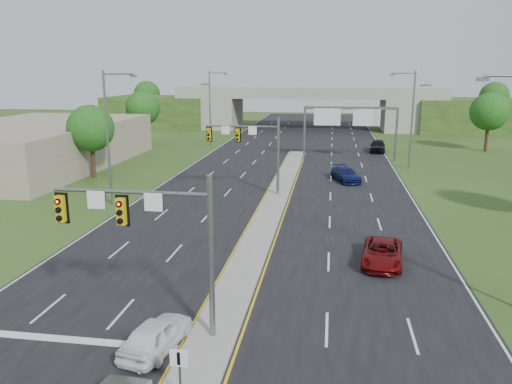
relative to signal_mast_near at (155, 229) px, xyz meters
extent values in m
plane|color=#254217|center=(2.26, 0.07, -4.73)|extent=(240.00, 240.00, 0.00)
cube|color=black|center=(2.26, 35.07, -4.72)|extent=(24.00, 160.00, 0.02)
cube|color=gray|center=(2.26, 23.07, -4.63)|extent=(2.00, 54.00, 0.16)
cube|color=gold|center=(1.11, 23.07, -4.70)|extent=(0.12, 54.00, 0.01)
cube|color=gold|center=(3.41, 23.07, -4.70)|extent=(0.12, 54.00, 0.01)
cube|color=silver|center=(-9.54, 35.07, -4.70)|extent=(0.12, 160.00, 0.01)
cube|color=silver|center=(14.06, 35.07, -4.70)|extent=(0.12, 160.00, 0.01)
cube|color=silver|center=(-4.24, -0.93, -4.70)|extent=(10.50, 0.50, 0.01)
cylinder|color=slate|center=(2.26, 0.07, -1.23)|extent=(0.24, 0.24, 7.00)
cylinder|color=slate|center=(-0.99, 0.07, 1.47)|extent=(6.50, 0.16, 0.16)
cube|color=gold|center=(-1.31, -0.18, 0.72)|extent=(0.35, 0.25, 1.10)
cube|color=gold|center=(-3.91, -0.18, 0.72)|extent=(0.35, 0.25, 1.10)
cube|color=black|center=(-1.31, -0.04, 0.72)|extent=(0.55, 0.04, 1.30)
cube|color=black|center=(-3.91, -0.04, 0.72)|extent=(0.55, 0.04, 1.30)
sphere|color=#FF0C05|center=(-1.31, -0.31, 1.07)|extent=(0.20, 0.20, 0.20)
sphere|color=#FF0C05|center=(-3.91, -0.31, 1.07)|extent=(0.20, 0.20, 0.20)
cube|color=white|center=(-2.42, -0.03, 1.12)|extent=(0.75, 0.04, 0.75)
cube|color=white|center=(-0.01, -0.03, 1.12)|extent=(0.75, 0.04, 0.75)
cylinder|color=slate|center=(2.26, 25.07, -1.23)|extent=(0.24, 0.24, 7.00)
cylinder|color=slate|center=(-0.99, 25.07, 1.47)|extent=(6.50, 0.16, 0.16)
cube|color=gold|center=(-1.31, 24.82, 0.72)|extent=(0.35, 0.25, 1.10)
cube|color=gold|center=(-3.91, 24.82, 0.72)|extent=(0.35, 0.25, 1.10)
cube|color=black|center=(-1.31, 24.96, 0.72)|extent=(0.55, 0.04, 1.30)
cube|color=black|center=(-3.91, 24.96, 0.72)|extent=(0.55, 0.04, 1.30)
sphere|color=#FF0C05|center=(-1.31, 24.69, 1.07)|extent=(0.20, 0.20, 0.20)
sphere|color=#FF0C05|center=(-3.91, 24.69, 1.07)|extent=(0.20, 0.20, 0.20)
cube|color=white|center=(-2.42, 24.97, 1.12)|extent=(0.75, 0.04, 0.75)
cube|color=white|center=(-0.01, 24.97, 1.12)|extent=(0.75, 0.04, 0.75)
cylinder|color=slate|center=(2.26, -4.43, -3.63)|extent=(0.08, 0.08, 2.20)
cube|color=white|center=(2.26, -4.48, -2.83)|extent=(0.60, 0.04, 0.60)
cube|color=black|center=(2.26, -4.51, -2.83)|extent=(0.10, 0.02, 0.45)
cylinder|color=slate|center=(3.46, 45.07, -1.43)|extent=(0.28, 0.28, 6.60)
cylinder|color=slate|center=(14.76, 45.07, -1.43)|extent=(0.28, 0.28, 6.60)
cube|color=slate|center=(9.11, 45.07, 1.77)|extent=(11.50, 0.35, 0.35)
cube|color=#0B511E|center=(6.26, 44.87, 0.67)|extent=(3.20, 0.08, 2.00)
cube|color=#0B511E|center=(11.06, 44.87, 0.67)|extent=(3.20, 0.08, 2.00)
cube|color=silver|center=(6.26, 44.82, 0.67)|extent=(3.30, 0.03, 2.10)
cube|color=silver|center=(11.06, 44.82, 0.67)|extent=(3.30, 0.03, 2.10)
cube|color=gray|center=(-14.74, 80.07, -1.73)|extent=(6.00, 12.00, 6.00)
cube|color=gray|center=(19.26, 80.07, -1.73)|extent=(6.00, 12.00, 6.00)
cube|color=#254217|center=(-27.74, 80.07, -1.73)|extent=(20.00, 14.00, 6.00)
cube|color=#254217|center=(32.26, 80.07, -1.73)|extent=(20.00, 14.00, 6.00)
cube|color=gray|center=(2.26, 80.07, 1.87)|extent=(50.00, 12.00, 1.20)
cube|color=gray|center=(2.26, 74.27, 2.92)|extent=(50.00, 0.40, 0.90)
cube|color=gray|center=(2.26, 85.87, 2.92)|extent=(50.00, 0.40, 0.90)
cylinder|color=slate|center=(-11.24, 20.07, 0.77)|extent=(0.20, 0.20, 11.00)
cylinder|color=slate|center=(-9.99, 20.07, 5.97)|extent=(2.50, 0.12, 0.12)
cube|color=slate|center=(-8.74, 20.07, 5.82)|extent=(0.50, 0.25, 0.18)
cylinder|color=slate|center=(-11.24, 55.07, 0.77)|extent=(0.20, 0.20, 11.00)
cylinder|color=slate|center=(-9.99, 55.07, 5.97)|extent=(2.50, 0.12, 0.12)
cube|color=slate|center=(-8.74, 55.07, 5.82)|extent=(0.50, 0.25, 0.18)
cube|color=slate|center=(13.26, 5.07, 5.82)|extent=(0.50, 0.25, 0.18)
cylinder|color=slate|center=(15.76, 40.07, 0.77)|extent=(0.20, 0.20, 11.00)
cylinder|color=slate|center=(14.51, 40.07, 5.97)|extent=(2.50, 0.12, 0.12)
cube|color=slate|center=(13.26, 40.07, 5.82)|extent=(0.50, 0.25, 0.18)
cylinder|color=#382316|center=(-17.74, 30.07, -2.73)|extent=(0.44, 0.44, 4.00)
sphere|color=#154C14|center=(-17.74, 30.07, 0.47)|extent=(4.80, 4.80, 4.80)
cylinder|color=#382316|center=(-21.74, 55.07, -2.60)|extent=(0.44, 0.44, 4.25)
sphere|color=#154C14|center=(-21.74, 55.07, 0.80)|extent=(5.20, 5.20, 5.20)
cylinder|color=#382316|center=(28.26, 55.07, -2.60)|extent=(0.44, 0.44, 4.25)
sphere|color=#154C14|center=(28.26, 55.07, 0.80)|extent=(5.20, 5.20, 5.20)
cylinder|color=#382316|center=(-35.74, 94.07, -2.48)|extent=(0.44, 0.44, 4.50)
sphere|color=#154C14|center=(-35.74, 94.07, 1.12)|extent=(6.00, 6.00, 6.00)
cylinder|color=#382316|center=(-21.74, 94.07, -2.60)|extent=(0.44, 0.44, 4.25)
sphere|color=#154C14|center=(-21.74, 94.07, 0.80)|extent=(5.60, 5.60, 5.60)
cylinder|color=#382316|center=(26.26, 94.07, -2.60)|extent=(0.44, 0.44, 4.25)
sphere|color=#154C14|center=(26.26, 94.07, 0.80)|extent=(5.60, 5.60, 5.60)
cylinder|color=#382316|center=(40.26, 94.07, -2.48)|extent=(0.44, 0.44, 4.50)
sphere|color=#154C14|center=(40.26, 94.07, 1.12)|extent=(6.00, 6.00, 6.00)
cube|color=gray|center=(-27.74, 35.07, -2.23)|extent=(18.00, 30.00, 5.00)
imported|color=white|center=(0.26, -1.11, -4.04)|extent=(2.30, 4.14, 1.33)
imported|color=#62090B|center=(10.02, 9.67, -4.04)|extent=(2.79, 5.03, 1.33)
imported|color=#0B1143|center=(8.43, 32.14, -4.01)|extent=(3.48, 5.19, 1.40)
imported|color=black|center=(13.26, 52.24, -3.85)|extent=(2.50, 5.20, 1.71)
camera|label=1|loc=(6.87, -18.26, 6.14)|focal=35.00mm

